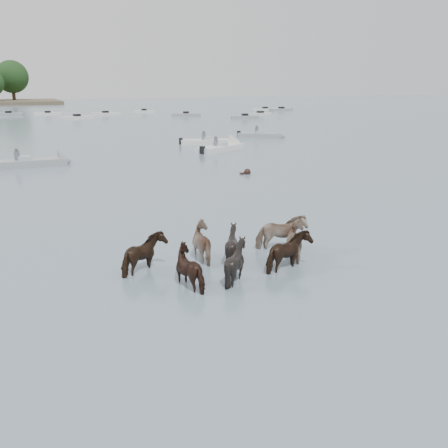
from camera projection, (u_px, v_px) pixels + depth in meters
name	position (u px, v px, depth m)	size (l,w,h in m)	color
ground	(220.00, 268.00, 15.59)	(400.00, 400.00, 0.00)	slate
pony_herd	(237.00, 251.00, 15.70)	(6.68, 3.71, 1.44)	black
swimming_pony	(247.00, 172.00, 31.89)	(0.72, 0.44, 0.44)	black
motorboat_b	(36.00, 163.00, 35.06)	(6.24, 1.91, 1.92)	gray
motorboat_c	(216.00, 142.00, 47.66)	(5.78, 2.92, 1.92)	silver
motorboat_d	(225.00, 148.00, 43.41)	(5.42, 4.14, 1.92)	silver
motorboat_e	(267.00, 135.00, 53.66)	(5.04, 4.26, 1.92)	gray
distant_flotilla	(48.00, 117.00, 84.44)	(106.50, 27.27, 0.93)	silver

